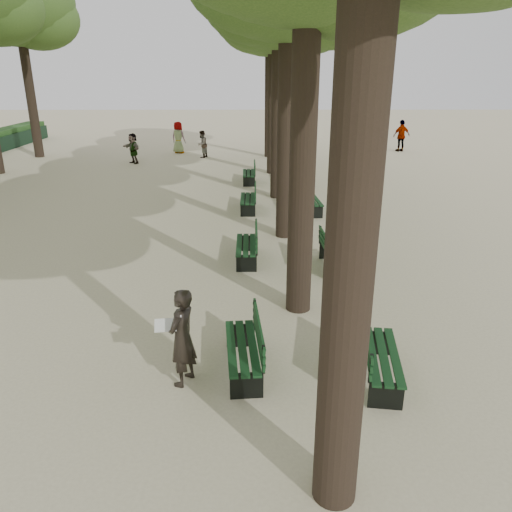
{
  "coord_description": "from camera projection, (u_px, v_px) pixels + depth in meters",
  "views": [
    {
      "loc": [
        0.53,
        -6.62,
        4.8
      ],
      "look_at": [
        0.6,
        3.0,
        1.2
      ],
      "focal_mm": 35.0,
      "sensor_mm": 36.0,
      "label": 1
    }
  ],
  "objects": [
    {
      "name": "bench_left_2",
      "position": [
        248.0,
        203.0,
        18.02
      ],
      "size": [
        0.58,
        1.8,
        0.92
      ],
      "color": "black",
      "rests_on": "ground"
    },
    {
      "name": "bench_left_0",
      "position": [
        243.0,
        356.0,
        8.41
      ],
      "size": [
        0.71,
        1.84,
        0.92
      ],
      "color": "black",
      "rests_on": "ground"
    },
    {
      "name": "bench_right_2",
      "position": [
        311.0,
        205.0,
        17.82
      ],
      "size": [
        0.7,
        1.84,
        0.92
      ],
      "color": "black",
      "rests_on": "ground"
    },
    {
      "name": "bench_left_3",
      "position": [
        249.0,
        177.0,
        22.47
      ],
      "size": [
        0.59,
        1.81,
        0.92
      ],
      "color": "black",
      "rests_on": "ground"
    },
    {
      "name": "pedestrian_c",
      "position": [
        401.0,
        136.0,
        30.98
      ],
      "size": [
        1.19,
        0.68,
        1.92
      ],
      "primitive_type": "imported",
      "rotation": [
        0.0,
        0.0,
        3.43
      ],
      "color": "#262628",
      "rests_on": "ground"
    },
    {
      "name": "tree_central_4",
      "position": [
        274.0,
        1.0,
        22.07
      ],
      "size": [
        6.0,
        6.0,
        9.95
      ],
      "color": "#33261C",
      "rests_on": "ground"
    },
    {
      "name": "pedestrian_e",
      "position": [
        133.0,
        148.0,
        27.02
      ],
      "size": [
        1.25,
        1.32,
        1.61
      ],
      "primitive_type": "imported",
      "rotation": [
        0.0,
        0.0,
        5.45
      ],
      "color": "#262628",
      "rests_on": "ground"
    },
    {
      "name": "ground",
      "position": [
        219.0,
        393.0,
        7.88
      ],
      "size": [
        120.0,
        120.0,
        0.0
      ],
      "primitive_type": "plane",
      "color": "beige",
      "rests_on": "ground"
    },
    {
      "name": "man_with_map",
      "position": [
        182.0,
        338.0,
        7.88
      ],
      "size": [
        0.72,
        0.74,
        1.65
      ],
      "color": "black",
      "rests_on": "ground"
    },
    {
      "name": "bench_right_0",
      "position": [
        381.0,
        364.0,
        8.17
      ],
      "size": [
        0.81,
        1.86,
        0.92
      ],
      "color": "black",
      "rests_on": "ground"
    },
    {
      "name": "bench_right_1",
      "position": [
        335.0,
        259.0,
        12.7
      ],
      "size": [
        0.66,
        1.83,
        0.92
      ],
      "color": "black",
      "rests_on": "ground"
    },
    {
      "name": "tree_far_5",
      "position": [
        17.0,
        3.0,
        26.49
      ],
      "size": [
        6.0,
        6.0,
        10.45
      ],
      "color": "#33261C",
      "rests_on": "ground"
    },
    {
      "name": "pedestrian_a",
      "position": [
        202.0,
        144.0,
        28.78
      ],
      "size": [
        0.57,
        0.81,
        1.54
      ],
      "primitive_type": "imported",
      "rotation": [
        0.0,
        0.0,
        4.32
      ],
      "color": "#262628",
      "rests_on": "ground"
    },
    {
      "name": "bench_left_1",
      "position": [
        246.0,
        251.0,
        13.27
      ],
      "size": [
        0.58,
        1.8,
        0.92
      ],
      "color": "black",
      "rests_on": "ground"
    },
    {
      "name": "bench_right_3",
      "position": [
        299.0,
        177.0,
        22.36
      ],
      "size": [
        0.59,
        1.8,
        0.92
      ],
      "color": "black",
      "rests_on": "ground"
    },
    {
      "name": "tree_central_5",
      "position": [
        270.0,
        13.0,
        26.75
      ],
      "size": [
        6.0,
        6.0,
        9.95
      ],
      "color": "#33261C",
      "rests_on": "ground"
    },
    {
      "name": "pedestrian_d",
      "position": [
        178.0,
        138.0,
        30.32
      ],
      "size": [
        0.99,
        0.75,
        1.88
      ],
      "primitive_type": "imported",
      "rotation": [
        0.0,
        0.0,
        2.68
      ],
      "color": "#262628",
      "rests_on": "ground"
    }
  ]
}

